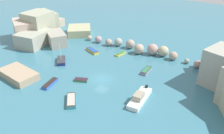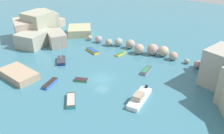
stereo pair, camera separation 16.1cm
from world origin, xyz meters
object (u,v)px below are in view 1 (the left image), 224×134
object	(u,v)px
moored_boat_6	(50,83)
moored_boat_3	(81,80)
moored_boat_0	(140,98)
moored_boat_4	(92,51)
stone_dock	(18,74)
moored_boat_1	(61,61)
moored_boat_2	(120,54)
moored_boat_7	(146,71)
moored_boat_5	(71,100)

from	to	relation	value
moored_boat_6	moored_boat_3	bearing A→B (deg)	124.84
moored_boat_0	moored_boat_3	distance (m)	12.84
moored_boat_4	moored_boat_6	bearing A→B (deg)	-60.33
stone_dock	moored_boat_0	xyz separation A→B (m)	(24.34, 6.24, -0.14)
moored_boat_1	moored_boat_2	xyz separation A→B (m)	(9.31, 10.90, -0.16)
stone_dock	moored_boat_2	xyz separation A→B (m)	(11.71, 20.71, -0.50)
moored_boat_1	moored_boat_2	bearing A→B (deg)	-83.27
stone_dock	moored_boat_6	xyz separation A→B (m)	(7.39, 1.50, -0.44)
moored_boat_1	moored_boat_3	distance (m)	9.93
stone_dock	moored_boat_3	distance (m)	12.94
moored_boat_3	moored_boat_7	xyz separation A→B (m)	(9.30, 10.41, 0.10)
moored_boat_2	moored_boat_3	world-z (taller)	moored_boat_2
moored_boat_6	moored_boat_7	bearing A→B (deg)	125.91
moored_boat_0	moored_boat_2	bearing A→B (deg)	-143.85
moored_boat_4	moored_boat_6	xyz separation A→B (m)	(2.40, -16.75, -0.03)
moored_boat_7	moored_boat_5	bearing A→B (deg)	156.24
moored_boat_2	moored_boat_6	world-z (taller)	moored_boat_6
moored_boat_0	moored_boat_4	distance (m)	22.78
moored_boat_2	moored_boat_4	world-z (taller)	moored_boat_4
moored_boat_0	moored_boat_1	distance (m)	22.23
moored_boat_2	moored_boat_3	bearing A→B (deg)	8.70
moored_boat_5	moored_boat_7	world-z (taller)	moored_boat_5
moored_boat_1	moored_boat_4	distance (m)	8.83
stone_dock	moored_boat_1	xyz separation A→B (m)	(2.40, 9.81, -0.34)
moored_boat_6	moored_boat_5	bearing A→B (deg)	62.61
moored_boat_0	moored_boat_5	distance (m)	11.87
moored_boat_1	stone_dock	bearing A→B (deg)	123.46
moored_boat_5	moored_boat_6	bearing A→B (deg)	33.37
moored_boat_3	moored_boat_4	size ratio (longest dim) A/B	0.68
moored_boat_1	moored_boat_6	bearing A→B (deg)	168.20
moored_boat_5	moored_boat_7	bearing A→B (deg)	-61.49
stone_dock	moored_boat_2	bearing A→B (deg)	60.51
stone_dock	moored_boat_4	size ratio (longest dim) A/B	1.92
moored_boat_5	moored_boat_6	xyz separation A→B (m)	(-7.18, 2.00, -0.04)
moored_boat_5	moored_boat_0	bearing A→B (deg)	-96.47
moored_boat_0	moored_boat_4	bearing A→B (deg)	-126.79
moored_boat_0	moored_boat_1	bearing A→B (deg)	-104.20
moored_boat_3	moored_boat_7	distance (m)	13.96
stone_dock	moored_boat_6	world-z (taller)	stone_dock
moored_boat_4	moored_boat_7	size ratio (longest dim) A/B	1.16
stone_dock	moored_boat_5	bearing A→B (deg)	-1.96
moored_boat_3	moored_boat_0	bearing A→B (deg)	-22.01
moored_boat_5	stone_dock	bearing A→B (deg)	46.97
moored_boat_5	moored_boat_7	distance (m)	17.90
stone_dock	moored_boat_6	bearing A→B (deg)	11.49
moored_boat_0	moored_boat_6	bearing A→B (deg)	-79.34
stone_dock	moored_boat_5	world-z (taller)	stone_dock
moored_boat_5	moored_boat_4	bearing A→B (deg)	-14.00
moored_boat_1	moored_boat_7	world-z (taller)	moored_boat_1
moored_boat_6	moored_boat_7	xyz separation A→B (m)	(13.43, 14.78, 0.03)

